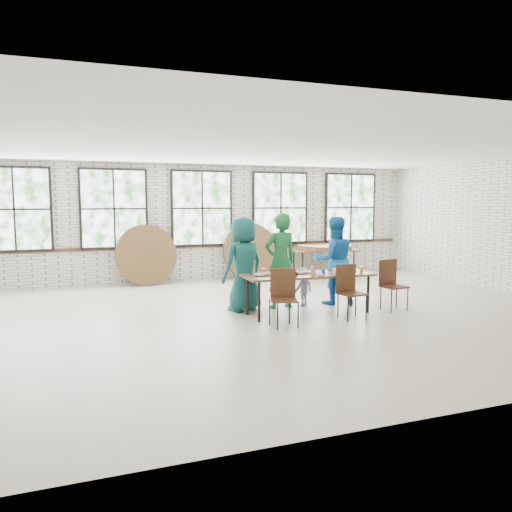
{
  "coord_description": "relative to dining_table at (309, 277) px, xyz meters",
  "views": [
    {
      "loc": [
        -3.18,
        -8.2,
        2.06
      ],
      "look_at": [
        0.0,
        0.4,
        1.05
      ],
      "focal_mm": 35.0,
      "sensor_mm": 36.0,
      "label": 1
    }
  ],
  "objects": [
    {
      "name": "toddler",
      "position": [
        0.2,
        0.65,
        -0.3
      ],
      "size": [
        0.57,
        0.46,
        0.77
      ],
      "primitive_type": "imported",
      "rotation": [
        0.0,
        0.0,
        3.55
      ],
      "color": "#181543",
      "rests_on": "ground"
    },
    {
      "name": "round_tops_leaning",
      "position": [
        -0.97,
        4.25,
        0.05
      ],
      "size": [
        4.24,
        0.43,
        1.49
      ],
      "color": "brown",
      "rests_on": "ground"
    },
    {
      "name": "adult_teal",
      "position": [
        -1.03,
        0.65,
        0.19
      ],
      "size": [
        1.01,
        0.84,
        1.76
      ],
      "primitive_type": "imported",
      "rotation": [
        0.0,
        0.0,
        3.51
      ],
      "color": "#16544E",
      "rests_on": "ground"
    },
    {
      "name": "round_tops_stacked",
      "position": [
        2.45,
        3.99,
        0.12
      ],
      "size": [
        1.5,
        1.5,
        0.13
      ],
      "color": "brown",
      "rests_on": "storage_table"
    },
    {
      "name": "chair_spare",
      "position": [
        1.64,
        -0.2,
        -0.13
      ],
      "size": [
        0.47,
        0.45,
        0.95
      ],
      "rotation": [
        0.0,
        0.0,
        0.12
      ],
      "color": "#462717",
      "rests_on": "ground"
    },
    {
      "name": "dining_table",
      "position": [
        0.0,
        0.0,
        0.0
      ],
      "size": [
        2.42,
        0.86,
        0.74
      ],
      "rotation": [
        0.0,
        0.0,
        -0.02
      ],
      "color": "brown",
      "rests_on": "ground"
    },
    {
      "name": "chair_near_left",
      "position": [
        -0.78,
        -0.65,
        -0.13
      ],
      "size": [
        0.53,
        0.52,
        0.95
      ],
      "rotation": [
        0.0,
        0.0,
        -0.33
      ],
      "color": "#462717",
      "rests_on": "ground"
    },
    {
      "name": "adult_green",
      "position": [
        -0.28,
        0.65,
        0.23
      ],
      "size": [
        0.71,
        0.51,
        1.83
      ],
      "primitive_type": "imported",
      "rotation": [
        0.0,
        0.0,
        3.25
      ],
      "color": "#1A612F",
      "rests_on": "ground"
    },
    {
      "name": "chair_near_right",
      "position": [
        0.52,
        -0.55,
        -0.13
      ],
      "size": [
        0.47,
        0.45,
        0.95
      ],
      "rotation": [
        0.0,
        0.0,
        0.12
      ],
      "color": "#462717",
      "rests_on": "ground"
    },
    {
      "name": "tabletop_clutter",
      "position": [
        0.12,
        -0.02,
        0.08
      ],
      "size": [
        2.07,
        0.63,
        0.11
      ],
      "color": "black",
      "rests_on": "dining_table"
    },
    {
      "name": "storage_table",
      "position": [
        2.45,
        3.99,
        -0.0
      ],
      "size": [
        1.85,
        0.87,
        0.74
      ],
      "rotation": [
        0.0,
        0.0,
        -0.07
      ],
      "color": "brown",
      "rests_on": "ground"
    },
    {
      "name": "adult_blue",
      "position": [
        0.88,
        0.65,
        0.19
      ],
      "size": [
        0.97,
        0.82,
        1.76
      ],
      "primitive_type": "imported",
      "rotation": [
        0.0,
        0.0,
        2.95
      ],
      "color": "#1964B5",
      "rests_on": "ground"
    },
    {
      "name": "room",
      "position": [
        -0.84,
        4.52,
        1.14
      ],
      "size": [
        12.0,
        12.0,
        12.0
      ],
      "color": "#C4B49C",
      "rests_on": "ground"
    }
  ]
}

